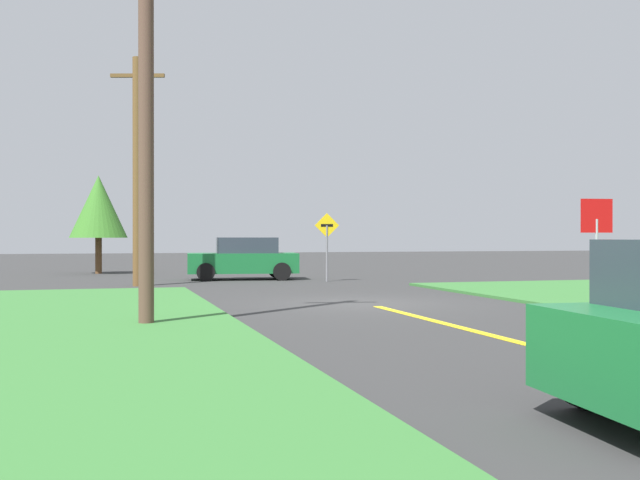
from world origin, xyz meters
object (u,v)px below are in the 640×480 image
oak_tree_left (98,207)px  direction_sign (327,239)px  stop_sign (597,230)px  utility_pole_near (146,67)px  utility_pole_mid (138,169)px  car_approaching_junction (244,259)px

oak_tree_left → direction_sign: bearing=-46.5°
stop_sign → oak_tree_left: oak_tree_left is taller
direction_sign → oak_tree_left: oak_tree_left is taller
utility_pole_near → direction_sign: (7.17, 12.50, -3.17)m
utility_pole_near → utility_pole_mid: 11.78m
utility_pole_mid → oak_tree_left: 9.42m
direction_sign → car_approaching_junction: bearing=142.6°
stop_sign → utility_pole_near: 11.14m
utility_pole_near → direction_sign: 14.75m
direction_sign → oak_tree_left: (-8.11, 8.54, 1.42)m
direction_sign → stop_sign: bearing=-72.4°
oak_tree_left → utility_pole_near: bearing=-87.4°
stop_sign → utility_pole_mid: utility_pole_mid is taller
stop_sign → oak_tree_left: (-11.60, 19.54, 1.16)m
stop_sign → utility_pole_near: bearing=14.2°
utility_pole_mid → direction_sign: 7.24m
stop_sign → utility_pole_near: utility_pole_near is taller
utility_pole_near → utility_pole_mid: bearing=88.3°
car_approaching_junction → direction_sign: size_ratio=1.72×
utility_pole_mid → direction_sign: utility_pole_mid is taller
car_approaching_junction → oak_tree_left: (-5.39, 6.45, 2.18)m
stop_sign → direction_sign: size_ratio=1.02×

